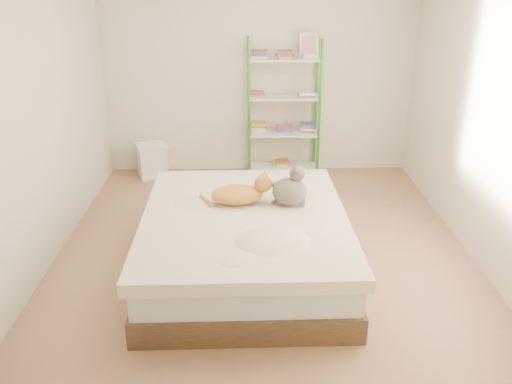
{
  "coord_description": "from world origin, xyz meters",
  "views": [
    {
      "loc": [
        -0.16,
        -4.59,
        2.46
      ],
      "look_at": [
        -0.07,
        -0.19,
        0.62
      ],
      "focal_mm": 38.0,
      "sensor_mm": 36.0,
      "label": 1
    }
  ],
  "objects_px": {
    "bed": "(245,243)",
    "cardboard_box": "(246,201)",
    "shelf_unit": "(284,107)",
    "white_bin": "(152,160)",
    "orange_cat": "(237,192)",
    "grey_cat": "(290,186)"
  },
  "relations": [
    {
      "from": "bed",
      "to": "cardboard_box",
      "type": "distance_m",
      "value": 1.14
    },
    {
      "from": "shelf_unit",
      "to": "white_bin",
      "type": "relative_size",
      "value": 3.89
    },
    {
      "from": "bed",
      "to": "orange_cat",
      "type": "relative_size",
      "value": 3.99
    },
    {
      "from": "cardboard_box",
      "to": "orange_cat",
      "type": "bearing_deg",
      "value": -94.7
    },
    {
      "from": "grey_cat",
      "to": "cardboard_box",
      "type": "bearing_deg",
      "value": 22.01
    },
    {
      "from": "orange_cat",
      "to": "white_bin",
      "type": "bearing_deg",
      "value": 113.06
    },
    {
      "from": "bed",
      "to": "shelf_unit",
      "type": "height_order",
      "value": "shelf_unit"
    },
    {
      "from": "orange_cat",
      "to": "cardboard_box",
      "type": "xyz_separation_m",
      "value": [
        0.08,
        0.91,
        -0.49
      ]
    },
    {
      "from": "orange_cat",
      "to": "shelf_unit",
      "type": "relative_size",
      "value": 0.31
    },
    {
      "from": "cardboard_box",
      "to": "white_bin",
      "type": "distance_m",
      "value": 1.68
    },
    {
      "from": "orange_cat",
      "to": "grey_cat",
      "type": "relative_size",
      "value": 1.49
    },
    {
      "from": "grey_cat",
      "to": "white_bin",
      "type": "xyz_separation_m",
      "value": [
        -1.55,
        2.15,
        -0.51
      ]
    },
    {
      "from": "shelf_unit",
      "to": "cardboard_box",
      "type": "distance_m",
      "value": 1.5
    },
    {
      "from": "orange_cat",
      "to": "white_bin",
      "type": "relative_size",
      "value": 1.2
    },
    {
      "from": "bed",
      "to": "grey_cat",
      "type": "relative_size",
      "value": 5.96
    },
    {
      "from": "white_bin",
      "to": "orange_cat",
      "type": "bearing_deg",
      "value": -62.57
    },
    {
      "from": "grey_cat",
      "to": "white_bin",
      "type": "distance_m",
      "value": 2.7
    },
    {
      "from": "orange_cat",
      "to": "cardboard_box",
      "type": "distance_m",
      "value": 1.04
    },
    {
      "from": "bed",
      "to": "cardboard_box",
      "type": "relative_size",
      "value": 4.67
    },
    {
      "from": "cardboard_box",
      "to": "white_bin",
      "type": "bearing_deg",
      "value": 134.63
    },
    {
      "from": "bed",
      "to": "white_bin",
      "type": "bearing_deg",
      "value": 115.49
    },
    {
      "from": "bed",
      "to": "grey_cat",
      "type": "bearing_deg",
      "value": 25.35
    }
  ]
}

